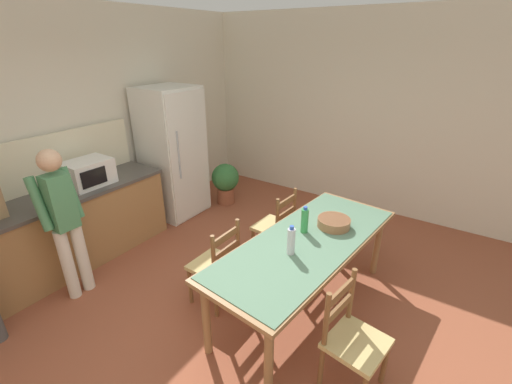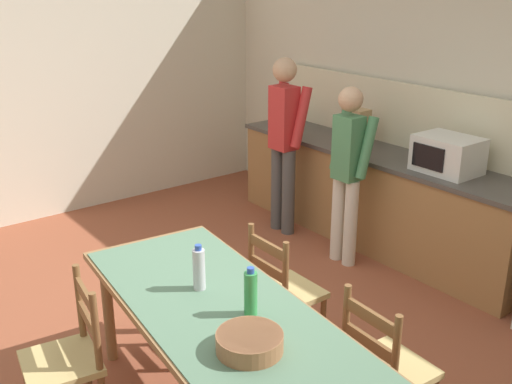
% 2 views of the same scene
% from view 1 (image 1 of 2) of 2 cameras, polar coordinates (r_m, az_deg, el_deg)
% --- Properties ---
extents(ground_plane, '(8.32, 8.32, 0.00)m').
position_cam_1_polar(ground_plane, '(3.46, -3.21, -21.56)').
color(ground_plane, brown).
extents(wall_back, '(6.52, 0.12, 2.90)m').
position_cam_1_polar(wall_back, '(4.68, -31.08, 8.02)').
color(wall_back, beige).
rests_on(wall_back, ground).
extents(wall_right, '(0.12, 5.20, 2.90)m').
position_cam_1_polar(wall_right, '(5.48, 17.70, 12.19)').
color(wall_right, beige).
rests_on(wall_right, ground).
extents(kitchen_counter, '(3.21, 0.66, 0.90)m').
position_cam_1_polar(kitchen_counter, '(4.41, -33.44, -7.57)').
color(kitchen_counter, '#9E7042').
rests_on(kitchen_counter, ground).
extents(refrigerator, '(0.76, 0.73, 1.90)m').
position_cam_1_polar(refrigerator, '(5.19, -13.66, 6.28)').
color(refrigerator, silver).
rests_on(refrigerator, ground).
extents(microwave, '(0.50, 0.39, 0.30)m').
position_cam_1_polar(microwave, '(4.44, -26.19, 2.90)').
color(microwave, white).
rests_on(microwave, kitchen_counter).
extents(dining_table, '(2.26, 1.08, 0.78)m').
position_cam_1_polar(dining_table, '(3.27, 8.47, -9.12)').
color(dining_table, olive).
rests_on(dining_table, ground).
extents(bottle_near_centre, '(0.07, 0.07, 0.27)m').
position_cam_1_polar(bottle_near_centre, '(2.96, 5.88, -8.11)').
color(bottle_near_centre, silver).
rests_on(bottle_near_centre, dining_table).
extents(bottle_off_centre, '(0.07, 0.07, 0.27)m').
position_cam_1_polar(bottle_off_centre, '(3.29, 8.12, -4.71)').
color(bottle_off_centre, green).
rests_on(bottle_off_centre, dining_table).
extents(serving_bowl, '(0.32, 0.32, 0.09)m').
position_cam_1_polar(serving_bowl, '(3.47, 12.85, -4.90)').
color(serving_bowl, '#9E6642').
rests_on(serving_bowl, dining_table).
extents(chair_side_near_left, '(0.48, 0.46, 0.91)m').
position_cam_1_polar(chair_side_near_left, '(2.85, 15.74, -22.58)').
color(chair_side_near_left, brown).
rests_on(chair_side_near_left, ground).
extents(chair_side_far_right, '(0.44, 0.42, 0.91)m').
position_cam_1_polar(chair_side_far_right, '(4.09, 3.36, -5.77)').
color(chair_side_far_right, brown).
rests_on(chair_side_far_right, ground).
extents(chair_side_far_left, '(0.43, 0.41, 0.91)m').
position_cam_1_polar(chair_side_far_left, '(3.47, -6.59, -11.95)').
color(chair_side_far_left, brown).
rests_on(chair_side_far_left, ground).
extents(person_at_counter, '(0.40, 0.27, 1.58)m').
position_cam_1_polar(person_at_counter, '(3.82, -29.41, -3.78)').
color(person_at_counter, silver).
rests_on(person_at_counter, ground).
extents(potted_plant, '(0.44, 0.44, 0.67)m').
position_cam_1_polar(potted_plant, '(5.55, -5.11, 1.87)').
color(potted_plant, brown).
rests_on(potted_plant, ground).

